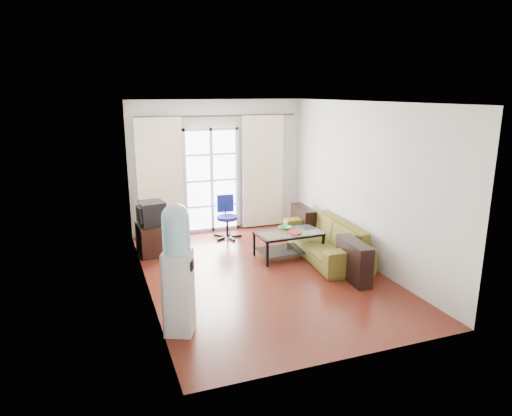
{
  "coord_description": "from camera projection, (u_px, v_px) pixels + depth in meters",
  "views": [
    {
      "loc": [
        -2.45,
        -6.43,
        2.85
      ],
      "look_at": [
        0.02,
        0.35,
        1.0
      ],
      "focal_mm": 32.0,
      "sensor_mm": 36.0,
      "label": 1
    }
  ],
  "objects": [
    {
      "name": "french_door",
      "position": [
        212.0,
        180.0,
        9.37
      ],
      "size": [
        1.16,
        0.06,
        2.15
      ],
      "color": "white",
      "rests_on": "wall_back"
    },
    {
      "name": "floor",
      "position": [
        262.0,
        273.0,
        7.37
      ],
      "size": [
        5.2,
        5.2,
        0.0
      ],
      "primitive_type": "plane",
      "color": "maroon",
      "rests_on": "ground"
    },
    {
      "name": "curtain_left",
      "position": [
        160.0,
        178.0,
        8.93
      ],
      "size": [
        0.9,
        0.07,
        2.35
      ],
      "primitive_type": "cube",
      "color": "#FDFACB",
      "rests_on": "curtain_rod"
    },
    {
      "name": "ceiling",
      "position": [
        263.0,
        102.0,
        6.7
      ],
      "size": [
        5.2,
        5.2,
        0.0
      ],
      "primitive_type": "plane",
      "rotation": [
        3.14,
        0.0,
        0.0
      ],
      "color": "white",
      "rests_on": "wall_back"
    },
    {
      "name": "curtain_right",
      "position": [
        263.0,
        172.0,
        9.65
      ],
      "size": [
        0.9,
        0.07,
        2.35
      ],
      "primitive_type": "cube",
      "color": "#FDFACB",
      "rests_on": "curtain_rod"
    },
    {
      "name": "coffee_table",
      "position": [
        288.0,
        241.0,
        8.03
      ],
      "size": [
        1.16,
        0.69,
        0.46
      ],
      "rotation": [
        0.0,
        0.0,
        0.04
      ],
      "color": "silver",
      "rests_on": "floor"
    },
    {
      "name": "sofa",
      "position": [
        325.0,
        239.0,
        8.06
      ],
      "size": [
        2.32,
        1.22,
        0.63
      ],
      "primitive_type": "imported",
      "rotation": [
        0.0,
        0.0,
        -1.66
      ],
      "color": "brown",
      "rests_on": "floor"
    },
    {
      "name": "task_chair",
      "position": [
        227.0,
        225.0,
        9.11
      ],
      "size": [
        0.64,
        0.64,
        0.85
      ],
      "rotation": [
        0.0,
        0.0,
        -0.11
      ],
      "color": "black",
      "rests_on": "floor"
    },
    {
      "name": "remote",
      "position": [
        296.0,
        234.0,
        7.84
      ],
      "size": [
        0.15,
        0.08,
        0.02
      ],
      "primitive_type": "cube",
      "rotation": [
        0.0,
        0.0,
        -0.25
      ],
      "color": "black",
      "rests_on": "coffee_table"
    },
    {
      "name": "bowl",
      "position": [
        285.0,
        228.0,
        8.15
      ],
      "size": [
        0.36,
        0.36,
        0.05
      ],
      "primitive_type": "imported",
      "rotation": [
        0.0,
        0.0,
        0.39
      ],
      "color": "green",
      "rests_on": "coffee_table"
    },
    {
      "name": "book",
      "position": [
        291.0,
        234.0,
        7.87
      ],
      "size": [
        0.3,
        0.33,
        0.02
      ],
      "primitive_type": "imported",
      "rotation": [
        0.0,
        0.0,
        0.29
      ],
      "color": "#9F2913",
      "rests_on": "coffee_table"
    },
    {
      "name": "crt_tv",
      "position": [
        151.0,
        213.0,
        8.13
      ],
      "size": [
        0.51,
        0.51,
        0.42
      ],
      "rotation": [
        0.0,
        0.0,
        0.14
      ],
      "color": "black",
      "rests_on": "tv_stand"
    },
    {
      "name": "curtain_rod",
      "position": [
        218.0,
        116.0,
        9.06
      ],
      "size": [
        3.3,
        0.04,
        0.04
      ],
      "primitive_type": "cylinder",
      "rotation": [
        0.0,
        1.57,
        0.0
      ],
      "color": "#4C3F2D",
      "rests_on": "wall_back"
    },
    {
      "name": "wall_front",
      "position": [
        352.0,
        242.0,
        4.67
      ],
      "size": [
        3.6,
        0.02,
        2.7
      ],
      "primitive_type": "cube",
      "color": "silver",
      "rests_on": "floor"
    },
    {
      "name": "water_cooler",
      "position": [
        178.0,
        267.0,
        5.35
      ],
      "size": [
        0.43,
        0.43,
        1.62
      ],
      "rotation": [
        0.0,
        0.0,
        -0.41
      ],
      "color": "silver",
      "rests_on": "floor"
    },
    {
      "name": "radiator",
      "position": [
        256.0,
        212.0,
        9.83
      ],
      "size": [
        0.64,
        0.12,
        0.64
      ],
      "primitive_type": "cube",
      "color": "#9FA0A2",
      "rests_on": "floor"
    },
    {
      "name": "wall_left",
      "position": [
        143.0,
        201.0,
        6.44
      ],
      "size": [
        0.02,
        5.2,
        2.7
      ],
      "primitive_type": "cube",
      "color": "silver",
      "rests_on": "floor"
    },
    {
      "name": "wall_right",
      "position": [
        363.0,
        184.0,
        7.63
      ],
      "size": [
        0.02,
        5.2,
        2.7
      ],
      "primitive_type": "cube",
      "color": "silver",
      "rests_on": "floor"
    },
    {
      "name": "wall_back",
      "position": [
        218.0,
        166.0,
        9.4
      ],
      "size": [
        3.6,
        0.02,
        2.7
      ],
      "primitive_type": "cube",
      "color": "silver",
      "rests_on": "floor"
    },
    {
      "name": "tv_stand",
      "position": [
        152.0,
        239.0,
        8.25
      ],
      "size": [
        0.53,
        0.75,
        0.53
      ],
      "primitive_type": "cube",
      "rotation": [
        0.0,
        0.0,
        0.06
      ],
      "color": "black",
      "rests_on": "floor"
    }
  ]
}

